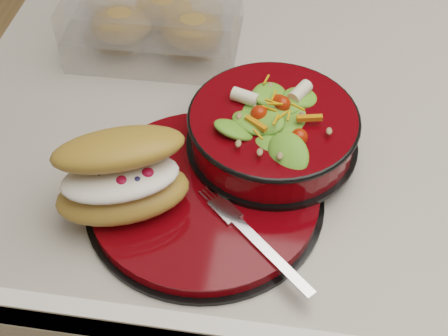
# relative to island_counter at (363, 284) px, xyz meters

# --- Properties ---
(island_counter) EXTENTS (1.24, 0.74, 0.90)m
(island_counter) POSITION_rel_island_counter_xyz_m (0.00, 0.00, 0.00)
(island_counter) COLOR silver
(island_counter) RESTS_ON ground
(dinner_plate) EXTENTS (0.28, 0.28, 0.02)m
(dinner_plate) POSITION_rel_island_counter_xyz_m (-0.26, -0.20, 0.46)
(dinner_plate) COLOR black
(dinner_plate) RESTS_ON island_counter
(salad_bowl) EXTENTS (0.21, 0.21, 0.09)m
(salad_bowl) POSITION_rel_island_counter_xyz_m (-0.19, -0.12, 0.50)
(salad_bowl) COLOR black
(salad_bowl) RESTS_ON dinner_plate
(croissant) EXTENTS (0.17, 0.14, 0.09)m
(croissant) POSITION_rel_island_counter_xyz_m (-0.34, -0.23, 0.51)
(croissant) COLOR #A27431
(croissant) RESTS_ON dinner_plate
(fork) EXTENTS (0.13, 0.12, 0.00)m
(fork) POSITION_rel_island_counter_xyz_m (-0.19, -0.26, 0.47)
(fork) COLOR silver
(fork) RESTS_ON dinner_plate
(pastry_box) EXTENTS (0.24, 0.18, 0.09)m
(pastry_box) POSITION_rel_island_counter_xyz_m (-0.38, 0.09, 0.49)
(pastry_box) COLOR white
(pastry_box) RESTS_ON island_counter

